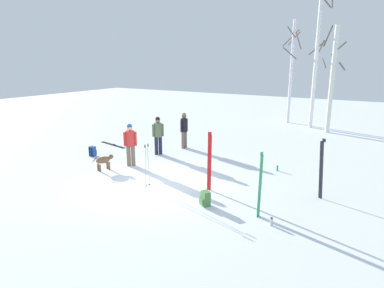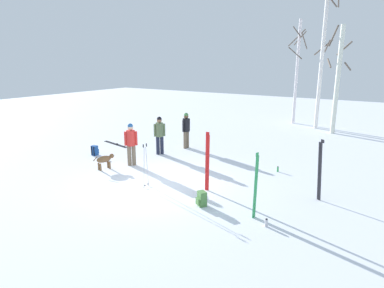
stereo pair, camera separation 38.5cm
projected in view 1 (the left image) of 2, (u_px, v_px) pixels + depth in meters
The scene contains 17 objects.
ground_plane at pixel (157, 184), 11.37m from camera, with size 60.00×60.00×0.00m, color white.
person_0 at pixel (130, 142), 13.14m from camera, with size 0.41×0.38×1.72m.
person_1 at pixel (158, 133), 14.75m from camera, with size 0.39×0.40×1.72m.
person_2 at pixel (184, 128), 15.84m from camera, with size 0.34×0.52×1.72m.
dog at pixel (104, 160), 12.77m from camera, with size 0.38×0.87×0.57m.
ski_pair_planted_0 at pixel (321, 169), 10.05m from camera, with size 0.23×0.15×1.88m.
ski_pair_planted_1 at pixel (209, 162), 10.64m from camera, with size 0.15×0.04×1.95m.
ski_pair_planted_2 at pixel (260, 185), 8.83m from camera, with size 0.05×0.18×1.82m.
ski_pair_lying_0 at pixel (113, 145), 16.64m from camera, with size 1.94×0.57×0.05m.
ski_poles_0 at pixel (147, 165), 10.92m from camera, with size 0.07×0.26×1.48m.
backpack_0 at pixel (205, 199), 9.66m from camera, with size 0.33×0.34×0.44m.
backpack_1 at pixel (93, 151), 14.68m from camera, with size 0.27×0.29×0.44m.
water_bottle_0 at pixel (271, 222), 8.52m from camera, with size 0.08×0.08×0.22m.
water_bottle_1 at pixel (277, 168), 12.73m from camera, with size 0.07×0.07×0.21m.
birch_tree_0 at pixel (291, 70), 21.79m from camera, with size 1.24×1.31×6.65m.
birch_tree_1 at pixel (316, 61), 20.00m from camera, with size 1.28×1.28×7.86m.
birch_tree_2 at pixel (332, 78), 18.83m from camera, with size 1.33×1.33×6.05m.
Camera 1 is at (6.52, -8.55, 4.13)m, focal length 31.06 mm.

